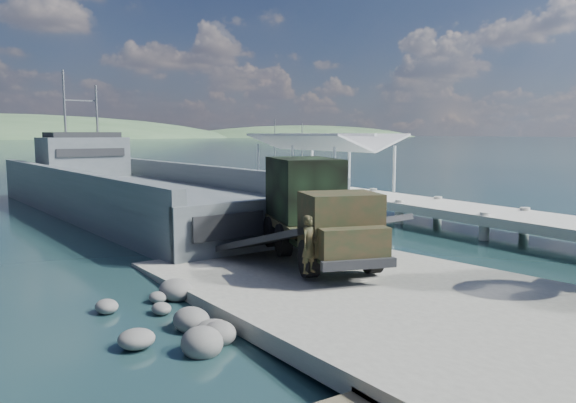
% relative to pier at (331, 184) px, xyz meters
% --- Properties ---
extents(ground, '(1400.00, 1400.00, 0.00)m').
position_rel_pier_xyz_m(ground, '(-13.00, -18.77, -1.60)').
color(ground, '#1A4040').
rests_on(ground, ground).
extents(boat_ramp, '(10.00, 18.00, 0.50)m').
position_rel_pier_xyz_m(boat_ramp, '(-13.00, -19.77, -1.35)').
color(boat_ramp, gray).
rests_on(boat_ramp, ground).
extents(shoreline_rocks, '(3.20, 5.60, 0.90)m').
position_rel_pier_xyz_m(shoreline_rocks, '(-19.20, -18.27, -1.60)').
color(shoreline_rocks, slate).
rests_on(shoreline_rocks, ground).
extents(distant_headlands, '(1000.00, 240.00, 48.00)m').
position_rel_pier_xyz_m(distant_headlands, '(37.00, 541.23, -1.60)').
color(distant_headlands, '#3C5C3A').
rests_on(distant_headlands, ground).
extents(pier, '(6.40, 44.00, 6.10)m').
position_rel_pier_xyz_m(pier, '(0.00, 0.00, 0.00)').
color(pier, '#B3B5AA').
rests_on(pier, ground).
extents(landing_craft, '(12.01, 37.56, 10.99)m').
position_rel_pier_xyz_m(landing_craft, '(-13.33, 3.69, -0.70)').
color(landing_craft, '#505A5F').
rests_on(landing_craft, ground).
extents(military_truck, '(4.70, 8.47, 3.77)m').
position_rel_pier_xyz_m(military_truck, '(-12.19, -15.25, 0.78)').
color(military_truck, black).
rests_on(military_truck, boat_ramp).
extents(soldier, '(0.77, 0.61, 1.83)m').
position_rel_pier_xyz_m(soldier, '(-14.63, -18.44, -0.19)').
color(soldier, '#20301B').
rests_on(soldier, boat_ramp).
extents(sailboat_near, '(3.14, 5.45, 6.38)m').
position_rel_pier_xyz_m(sailboat_near, '(6.08, 12.91, -1.26)').
color(sailboat_near, white).
rests_on(sailboat_near, ground).
extents(sailboat_far, '(2.74, 5.92, 6.95)m').
position_rel_pier_xyz_m(sailboat_far, '(7.34, 20.13, -1.23)').
color(sailboat_far, white).
rests_on(sailboat_far, ground).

